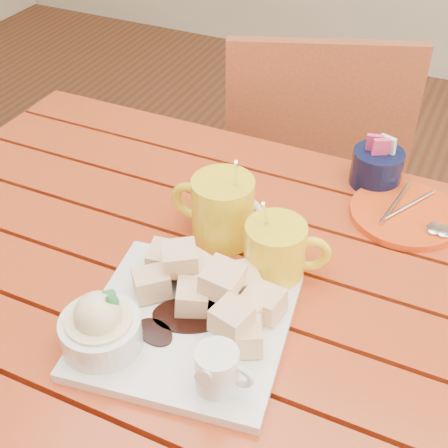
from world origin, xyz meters
The scene contains 8 objects.
table centered at (0.00, 0.00, 0.64)m, with size 1.20×0.79×0.75m.
dessert_plate centered at (0.00, -0.13, 0.78)m, with size 0.31×0.31×0.11m.
coffee_mug_left centered at (-0.03, 0.08, 0.81)m, with size 0.14×0.10×0.17m.
coffee_mug_right centered at (0.08, 0.03, 0.80)m, with size 0.12×0.09×0.15m.
cream_pitcher centered at (-0.04, 0.12, 0.80)m, with size 0.11×0.09×0.09m.
sugar_caddy centered at (0.16, 0.34, 0.79)m, with size 0.09×0.09×0.10m.
orange_saucer centered at (0.23, 0.26, 0.76)m, with size 0.19×0.19×0.02m.
chair_far centered at (-0.06, 0.69, 0.50)m, with size 0.55×0.55×0.90m.
Camera 1 is at (0.31, -0.63, 1.41)m, focal length 50.00 mm.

